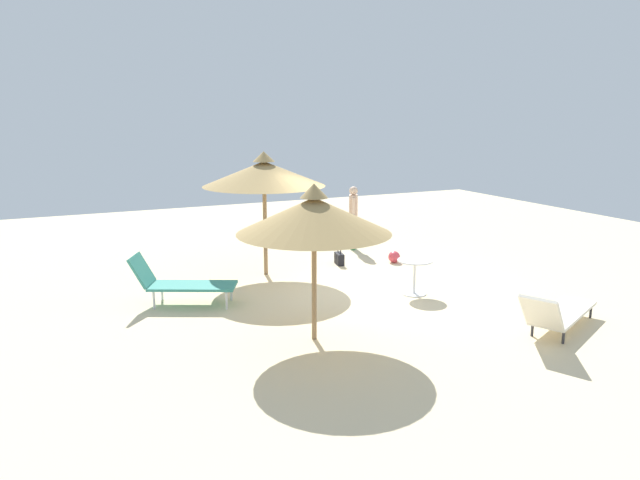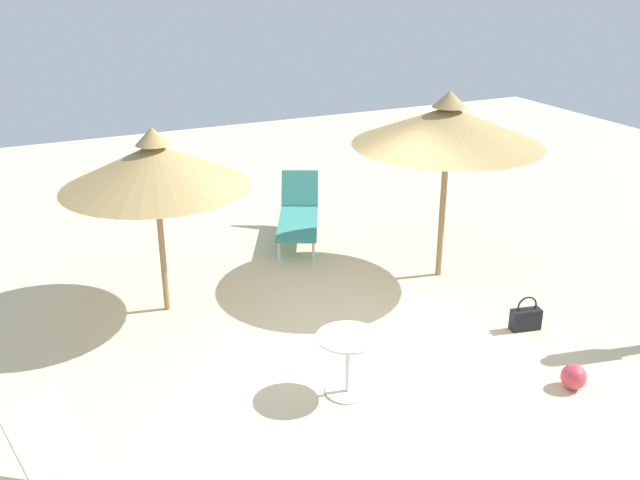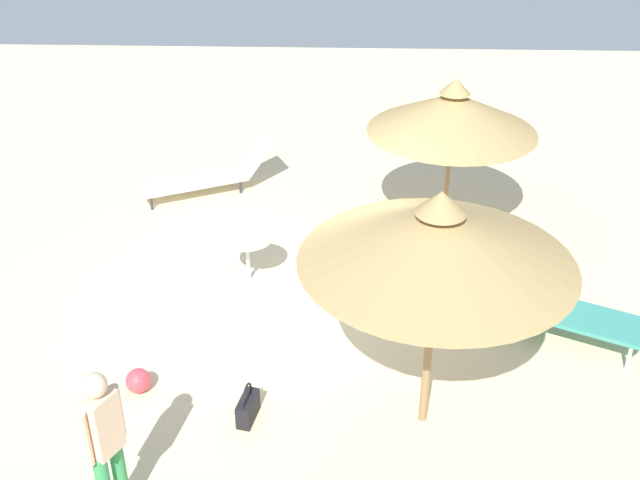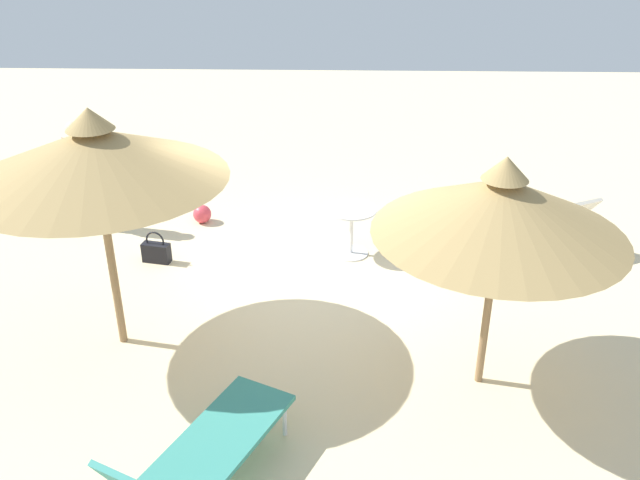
{
  "view_description": "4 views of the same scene",
  "coord_description": "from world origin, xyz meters",
  "px_view_note": "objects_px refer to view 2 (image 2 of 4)",
  "views": [
    {
      "loc": [
        9.96,
        -5.49,
        3.49
      ],
      "look_at": [
        -0.03,
        -0.83,
        1.09
      ],
      "focal_mm": 32.56,
      "sensor_mm": 36.0,
      "label": 1
    },
    {
      "loc": [
        3.83,
        6.73,
        4.46
      ],
      "look_at": [
        0.29,
        -0.9,
        1.07
      ],
      "focal_mm": 40.3,
      "sensor_mm": 36.0,
      "label": 2
    },
    {
      "loc": [
        -8.07,
        -0.45,
        5.8
      ],
      "look_at": [
        0.42,
        -0.14,
        0.87
      ],
      "focal_mm": 43.35,
      "sensor_mm": 36.0,
      "label": 3
    },
    {
      "loc": [
        0.58,
        -7.66,
        4.55
      ],
      "look_at": [
        0.36,
        0.0,
        0.64
      ],
      "focal_mm": 38.32,
      "sensor_mm": 36.0,
      "label": 4
    }
  ],
  "objects_px": {
    "lounge_chair_center": "(298,214)",
    "parasol_umbrella_near_left": "(448,126)",
    "parasol_umbrella_far_left": "(155,166)",
    "beach_ball": "(574,377)",
    "handbag": "(526,318)",
    "side_table_round": "(348,354)"
  },
  "relations": [
    {
      "from": "lounge_chair_center",
      "to": "parasol_umbrella_near_left",
      "type": "bearing_deg",
      "value": 121.22
    },
    {
      "from": "parasol_umbrella_near_left",
      "to": "lounge_chair_center",
      "type": "xyz_separation_m",
      "value": [
        1.32,
        -2.17,
        -1.8
      ]
    },
    {
      "from": "parasol_umbrella_far_left",
      "to": "beach_ball",
      "type": "relative_size",
      "value": 8.79
    },
    {
      "from": "parasol_umbrella_near_left",
      "to": "beach_ball",
      "type": "height_order",
      "value": "parasol_umbrella_near_left"
    },
    {
      "from": "parasol_umbrella_far_left",
      "to": "lounge_chair_center",
      "type": "relative_size",
      "value": 1.25
    },
    {
      "from": "parasol_umbrella_far_left",
      "to": "parasol_umbrella_near_left",
      "type": "relative_size",
      "value": 0.91
    },
    {
      "from": "lounge_chair_center",
      "to": "handbag",
      "type": "bearing_deg",
      "value": 108.94
    },
    {
      "from": "lounge_chair_center",
      "to": "beach_ball",
      "type": "xyz_separation_m",
      "value": [
        -0.99,
        5.31,
        -0.3
      ]
    },
    {
      "from": "parasol_umbrella_near_left",
      "to": "beach_ball",
      "type": "bearing_deg",
      "value": 83.96
    },
    {
      "from": "parasol_umbrella_far_left",
      "to": "parasol_umbrella_near_left",
      "type": "bearing_deg",
      "value": 171.33
    },
    {
      "from": "handbag",
      "to": "beach_ball",
      "type": "xyz_separation_m",
      "value": [
        0.4,
        1.27,
        -0.01
      ]
    },
    {
      "from": "side_table_round",
      "to": "beach_ball",
      "type": "height_order",
      "value": "side_table_round"
    },
    {
      "from": "lounge_chair_center",
      "to": "handbag",
      "type": "height_order",
      "value": "lounge_chair_center"
    },
    {
      "from": "beach_ball",
      "to": "handbag",
      "type": "bearing_deg",
      "value": -107.4
    },
    {
      "from": "parasol_umbrella_near_left",
      "to": "beach_ball",
      "type": "relative_size",
      "value": 9.63
    },
    {
      "from": "parasol_umbrella_near_left",
      "to": "handbag",
      "type": "relative_size",
      "value": 5.91
    },
    {
      "from": "parasol_umbrella_far_left",
      "to": "beach_ball",
      "type": "xyz_separation_m",
      "value": [
        -3.58,
        3.73,
        -1.85
      ]
    },
    {
      "from": "side_table_round",
      "to": "beach_ball",
      "type": "bearing_deg",
      "value": 157.01
    },
    {
      "from": "parasol_umbrella_far_left",
      "to": "parasol_umbrella_near_left",
      "type": "xyz_separation_m",
      "value": [
        -3.92,
        0.6,
        0.25
      ]
    },
    {
      "from": "parasol_umbrella_far_left",
      "to": "lounge_chair_center",
      "type": "distance_m",
      "value": 3.41
    },
    {
      "from": "parasol_umbrella_far_left",
      "to": "parasol_umbrella_near_left",
      "type": "distance_m",
      "value": 3.97
    },
    {
      "from": "lounge_chair_center",
      "to": "side_table_round",
      "type": "relative_size",
      "value": 2.85
    }
  ]
}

